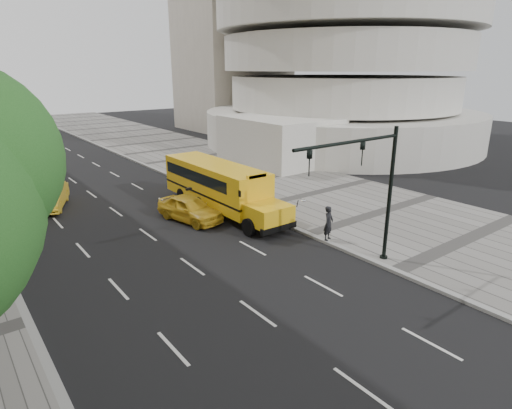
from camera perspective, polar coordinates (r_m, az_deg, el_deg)
ground at (r=24.84m, az=-12.12°, el=-3.43°), size 140.00×140.00×0.00m
sidewalk_museum at (r=31.44m, az=7.95°, el=1.46°), size 12.00×140.00×0.15m
curb_museum at (r=27.68m, az=-0.89°, el=-0.63°), size 0.30×140.00×0.15m
curb_far at (r=22.95m, az=-30.56°, el=-7.23°), size 0.30×140.00×0.15m
guggenheim at (r=55.78m, az=7.78°, el=22.51°), size 33.20×42.20×35.00m
school_bus at (r=27.47m, az=-5.11°, el=2.83°), size 2.96×11.56×3.19m
taxi_near at (r=25.92m, az=-8.83°, el=-0.53°), size 2.73×4.79×1.53m
taxi_far at (r=31.06m, az=-25.75°, el=0.97°), size 3.29×4.98×1.55m
pedestrian at (r=22.65m, az=9.65°, el=-2.47°), size 0.78×0.64×1.84m
traffic_signal at (r=19.08m, az=15.13°, el=2.83°), size 6.18×0.36×6.40m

